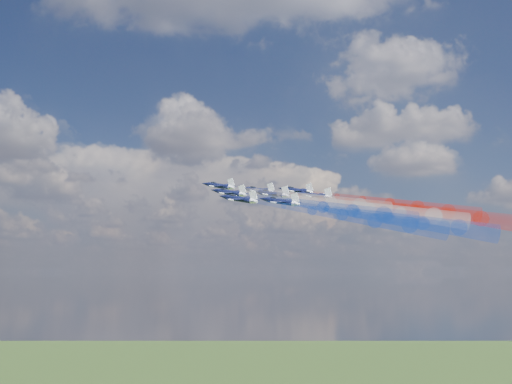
# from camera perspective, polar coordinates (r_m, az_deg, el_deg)

# --- Properties ---
(jet_lead) EXTENTS (17.63, 16.61, 8.10)m
(jet_lead) POSITION_cam_1_polar(r_m,az_deg,el_deg) (185.28, -3.61, 0.61)
(jet_lead) COLOR black
(trail_lead) EXTENTS (46.89, 28.63, 15.09)m
(trail_lead) POSITION_cam_1_polar(r_m,az_deg,el_deg) (167.53, 4.83, -0.58)
(trail_lead) COLOR white
(jet_inner_left) EXTENTS (17.63, 16.61, 8.10)m
(jet_inner_left) POSITION_cam_1_polar(r_m,az_deg,el_deg) (173.34, -2.59, -0.06)
(jet_inner_left) COLOR black
(trail_inner_left) EXTENTS (46.89, 28.63, 15.09)m
(trail_inner_left) POSITION_cam_1_polar(r_m,az_deg,el_deg) (156.27, 6.58, -1.41)
(trail_inner_left) COLOR blue
(jet_inner_right) EXTENTS (17.63, 16.61, 8.10)m
(jet_inner_right) POSITION_cam_1_polar(r_m,az_deg,el_deg) (187.62, 0.26, 0.17)
(jet_inner_right) COLOR black
(trail_inner_right) EXTENTS (46.89, 28.63, 15.09)m
(trail_inner_right) POSITION_cam_1_polar(r_m,az_deg,el_deg) (171.75, 8.91, -1.04)
(trail_inner_right) COLOR red
(jet_outer_left) EXTENTS (17.63, 16.61, 8.10)m
(jet_outer_left) POSITION_cam_1_polar(r_m,az_deg,el_deg) (160.70, -1.64, -0.69)
(jet_outer_left) COLOR black
(trail_outer_left) EXTENTS (46.89, 28.63, 15.09)m
(trail_outer_left) POSITION_cam_1_polar(r_m,az_deg,el_deg) (144.33, 8.44, -2.23)
(trail_outer_left) COLOR blue
(jet_center_third) EXTENTS (17.63, 16.61, 8.10)m
(jet_center_third) POSITION_cam_1_polar(r_m,az_deg,el_deg) (173.63, 1.58, -0.17)
(jet_center_third) COLOR black
(trail_center_third) EXTENTS (46.89, 28.63, 15.09)m
(trail_center_third) POSITION_cam_1_polar(r_m,az_deg,el_deg) (158.62, 11.11, -1.52)
(trail_center_third) COLOR white
(jet_outer_right) EXTENTS (17.63, 16.61, 8.10)m
(jet_outer_right) POSITION_cam_1_polar(r_m,az_deg,el_deg) (188.03, 4.00, 0.15)
(jet_outer_right) COLOR black
(trail_outer_right) EXTENTS (46.89, 28.63, 15.09)m
(trail_outer_right) POSITION_cam_1_polar(r_m,az_deg,el_deg) (174.03, 12.91, -1.05)
(trail_outer_right) COLOR red
(jet_rear_left) EXTENTS (17.63, 16.61, 8.10)m
(jet_rear_left) POSITION_cam_1_polar(r_m,az_deg,el_deg) (160.90, 2.41, -0.93)
(jet_rear_left) COLOR black
(trail_rear_left) EXTENTS (46.89, 28.63, 15.09)m
(trail_rear_left) POSITION_cam_1_polar(r_m,az_deg,el_deg) (146.56, 12.83, -2.46)
(trail_rear_left) COLOR blue
(jet_rear_right) EXTENTS (17.63, 16.61, 8.10)m
(jet_rear_right) POSITION_cam_1_polar(r_m,az_deg,el_deg) (177.07, 5.73, -0.35)
(jet_rear_right) COLOR black
(trail_rear_right) EXTENTS (46.89, 28.63, 15.09)m
(trail_rear_right) POSITION_cam_1_polar(r_m,az_deg,el_deg) (164.14, 15.35, -1.67)
(trail_rear_right) COLOR red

